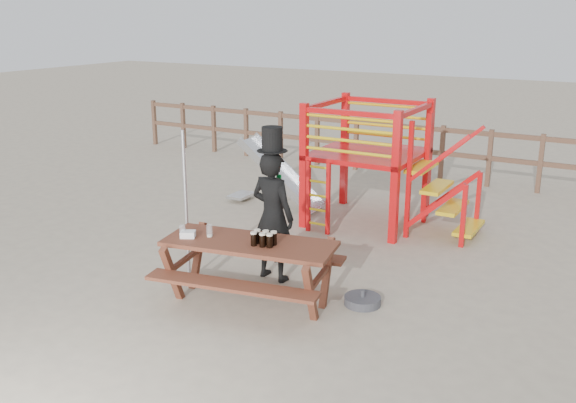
# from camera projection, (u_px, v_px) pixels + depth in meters

# --- Properties ---
(ground) EXTENTS (60.00, 60.00, 0.00)m
(ground) POSITION_uv_depth(u_px,v_px,m) (242.00, 294.00, 8.30)
(ground) COLOR tan
(ground) RESTS_ON ground
(back_fence) EXTENTS (15.09, 0.09, 1.20)m
(back_fence) POSITION_uv_depth(u_px,v_px,m) (420.00, 145.00, 13.92)
(back_fence) COLOR brown
(back_fence) RESTS_ON ground
(playground_fort) EXTENTS (4.71, 1.84, 2.10)m
(playground_fort) POSITION_uv_depth(u_px,v_px,m) (363.00, 161.00, 10.91)
(playground_fort) COLOR red
(playground_fort) RESTS_ON ground
(picnic_table) EXTENTS (2.33, 1.81, 0.82)m
(picnic_table) POSITION_uv_depth(u_px,v_px,m) (250.00, 264.00, 7.92)
(picnic_table) COLOR brown
(picnic_table) RESTS_ON ground
(man_with_hat) EXTENTS (0.69, 0.50, 2.10)m
(man_with_hat) POSITION_uv_depth(u_px,v_px,m) (273.00, 213.00, 8.55)
(man_with_hat) COLOR black
(man_with_hat) RESTS_ON ground
(metal_pole) EXTENTS (0.05, 0.05, 2.06)m
(metal_pole) POSITION_uv_depth(u_px,v_px,m) (186.00, 207.00, 8.47)
(metal_pole) COLOR #B2B2B7
(metal_pole) RESTS_ON ground
(parasol_base) EXTENTS (0.46, 0.46, 0.20)m
(parasol_base) POSITION_uv_depth(u_px,v_px,m) (363.00, 300.00, 8.00)
(parasol_base) COLOR #3D3D43
(parasol_base) RESTS_ON ground
(paper_bag) EXTENTS (0.22, 0.21, 0.08)m
(paper_bag) POSITION_uv_depth(u_px,v_px,m) (188.00, 234.00, 7.97)
(paper_bag) COLOR white
(paper_bag) RESTS_ON picnic_table
(stout_pints) EXTENTS (0.29, 0.22, 0.17)m
(stout_pints) POSITION_uv_depth(u_px,v_px,m) (264.00, 238.00, 7.69)
(stout_pints) COLOR black
(stout_pints) RESTS_ON picnic_table
(empty_glasses) EXTENTS (0.36, 0.25, 0.15)m
(empty_glasses) POSITION_uv_depth(u_px,v_px,m) (196.00, 231.00, 7.98)
(empty_glasses) COLOR silver
(empty_glasses) RESTS_ON picnic_table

